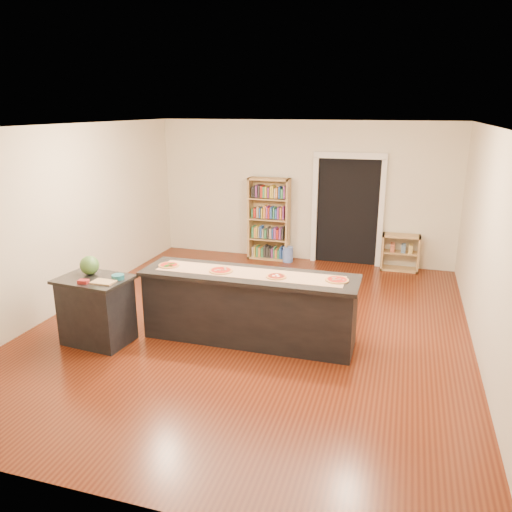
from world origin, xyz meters
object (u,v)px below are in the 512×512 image
(side_counter, at_px, (97,310))
(low_shelf, at_px, (400,252))
(bookshelf, at_px, (269,219))
(watermelon, at_px, (89,265))
(kitchen_island, at_px, (249,307))
(waste_bin, at_px, (288,254))

(side_counter, bearing_deg, low_shelf, 54.38)
(bookshelf, xyz_separation_m, low_shelf, (2.63, -0.00, -0.49))
(bookshelf, xyz_separation_m, watermelon, (-1.29, -4.25, 0.19))
(bookshelf, height_order, watermelon, bookshelf)
(bookshelf, height_order, low_shelf, bookshelf)
(kitchen_island, bearing_deg, watermelon, -165.90)
(side_counter, xyz_separation_m, bookshelf, (1.17, 4.36, 0.38))
(waste_bin, bearing_deg, side_counter, -110.52)
(waste_bin, bearing_deg, bookshelf, 168.00)
(low_shelf, distance_m, watermelon, 5.82)
(bookshelf, distance_m, watermelon, 4.44)
(watermelon, bearing_deg, low_shelf, 47.26)
(kitchen_island, xyz_separation_m, low_shelf, (1.88, 3.72, -0.13))
(bookshelf, bearing_deg, kitchen_island, -78.57)
(waste_bin, relative_size, watermelon, 1.23)
(side_counter, height_order, watermelon, watermelon)
(kitchen_island, xyz_separation_m, bookshelf, (-0.75, 3.72, 0.36))
(bookshelf, relative_size, low_shelf, 2.38)
(side_counter, bearing_deg, waste_bin, 74.90)
(kitchen_island, relative_size, side_counter, 3.14)
(kitchen_island, xyz_separation_m, waste_bin, (-0.32, 3.63, -0.32))
(side_counter, relative_size, watermelon, 3.64)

